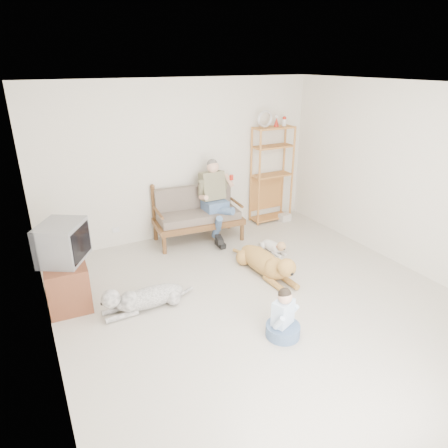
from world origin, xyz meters
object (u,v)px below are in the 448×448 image
loveseat (197,213)px  tv_stand (66,280)px  etagere (272,174)px  golden_retriever (267,263)px

loveseat → tv_stand: 2.54m
tv_stand → loveseat: bearing=26.7°
loveseat → tv_stand: loveseat is taller
etagere → golden_retriever: 2.35m
etagere → loveseat: bearing=-174.5°
tv_stand → etagere: bearing=19.5°
etagere → golden_retriever: etagere is taller
etagere → golden_retriever: size_ratio=1.41×
loveseat → tv_stand: size_ratio=1.68×
tv_stand → golden_retriever: (2.69, -0.65, -0.11)m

